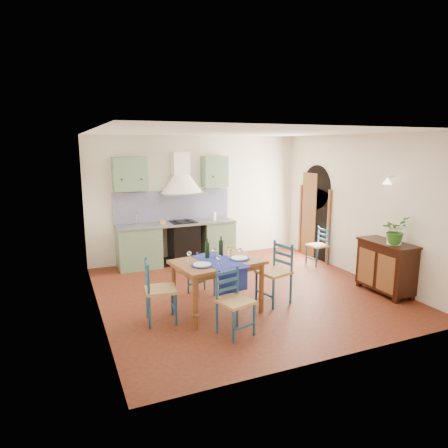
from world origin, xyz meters
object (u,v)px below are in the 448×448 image
(dining_table, at_px, (218,267))
(sideboard, at_px, (386,265))
(potted_plant, at_px, (395,230))
(chair_near, at_px, (234,301))

(dining_table, height_order, sideboard, dining_table)
(potted_plant, bearing_deg, sideboard, 81.10)
(dining_table, height_order, potted_plant, potted_plant)
(chair_near, xyz_separation_m, potted_plant, (3.09, 0.22, 0.70))
(sideboard, relative_size, potted_plant, 2.19)
(dining_table, distance_m, potted_plant, 3.10)
(dining_table, bearing_deg, sideboard, -7.33)
(chair_near, height_order, sideboard, sideboard)
(dining_table, xyz_separation_m, chair_near, (-0.08, -0.77, -0.27))
(dining_table, distance_m, chair_near, 0.82)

